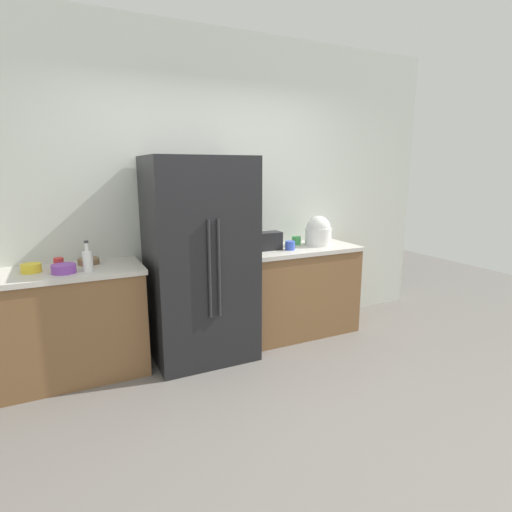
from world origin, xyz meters
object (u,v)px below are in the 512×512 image
(cup_a, at_px, (296,240))
(bowl_b, at_px, (31,268))
(refrigerator, at_px, (200,260))
(bowl_a, at_px, (89,261))
(toaster, at_px, (268,241))
(bottle_a, at_px, (88,260))
(rice_cooker, at_px, (318,232))
(bowl_c, at_px, (64,269))
(cup_b, at_px, (59,263))
(cup_c, at_px, (290,245))

(cup_a, distance_m, bowl_b, 2.43)
(refrigerator, distance_m, bowl_a, 0.92)
(refrigerator, relative_size, bowl_a, 10.56)
(toaster, distance_m, bottle_a, 1.64)
(rice_cooker, height_order, bowl_b, rice_cooker)
(refrigerator, bearing_deg, cup_a, 10.80)
(bowl_b, relative_size, bowl_c, 0.82)
(rice_cooker, relative_size, bowl_c, 1.72)
(cup_b, distance_m, cup_c, 2.04)
(bottle_a, height_order, bowl_b, bottle_a)
(toaster, distance_m, bowl_c, 1.81)
(bottle_a, distance_m, bowl_a, 0.28)
(bottle_a, xyz_separation_m, cup_b, (-0.20, 0.19, -0.04))
(cup_a, xyz_separation_m, cup_b, (-2.24, -0.09, 0.00))
(toaster, xyz_separation_m, bowl_a, (-1.62, 0.11, -0.06))
(refrigerator, bearing_deg, bottle_a, -175.76)
(cup_b, height_order, bowl_c, cup_b)
(cup_c, distance_m, bowl_b, 2.23)
(bottle_a, xyz_separation_m, cup_c, (1.83, 0.06, -0.04))
(refrigerator, height_order, bowl_b, refrigerator)
(cup_b, xyz_separation_m, bowl_a, (0.22, 0.08, -0.02))
(cup_a, height_order, cup_b, cup_b)
(toaster, distance_m, rice_cooker, 0.59)
(rice_cooker, xyz_separation_m, cup_c, (-0.39, -0.09, -0.10))
(cup_c, bearing_deg, rice_cooker, 13.54)
(bowl_a, bearing_deg, toaster, -3.87)
(bowl_a, xyz_separation_m, bowl_b, (-0.41, -0.10, 0.01))
(toaster, xyz_separation_m, cup_a, (0.40, 0.12, -0.04))
(cup_c, relative_size, bowl_c, 0.54)
(cup_c, relative_size, bowl_a, 0.56)
(rice_cooker, relative_size, cup_c, 3.19)
(bowl_c, bearing_deg, rice_cooker, 2.84)
(bowl_c, bearing_deg, bottle_a, -11.68)
(refrigerator, xyz_separation_m, cup_c, (0.92, -0.01, 0.06))
(rice_cooker, xyz_separation_m, bottle_a, (-2.22, -0.15, -0.05))
(cup_a, height_order, cup_c, cup_c)
(rice_cooker, height_order, bowl_c, rice_cooker)
(bottle_a, distance_m, bowl_c, 0.18)
(rice_cooker, height_order, cup_b, rice_cooker)
(cup_b, bearing_deg, cup_c, -3.76)
(bowl_a, bearing_deg, bowl_b, -165.75)
(refrigerator, height_order, bowl_a, refrigerator)
(refrigerator, distance_m, toaster, 0.73)
(rice_cooker, relative_size, bottle_a, 1.26)
(bowl_b, bearing_deg, cup_b, 8.40)
(cup_b, bearing_deg, rice_cooker, -0.94)
(toaster, height_order, rice_cooker, rice_cooker)
(toaster, relative_size, cup_c, 2.75)
(bottle_a, distance_m, bowl_b, 0.43)
(bowl_a, height_order, bowl_c, bowl_c)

